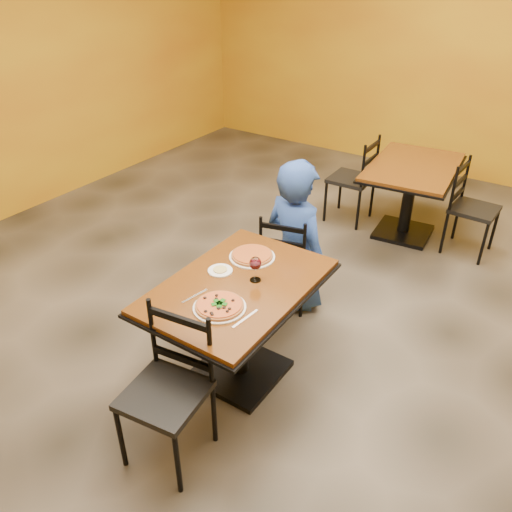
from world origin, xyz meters
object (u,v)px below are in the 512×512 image
Objects in this scene: pizza_far at (252,255)px; diner at (297,234)px; plate_far at (252,257)px; chair_main_near at (165,396)px; chair_second_right at (474,210)px; plate_main at (220,307)px; chair_second_left at (351,179)px; table_main at (238,308)px; table_second at (411,184)px; chair_main_far at (288,258)px; wine_glass at (255,268)px; side_plate at (220,271)px; pizza_main at (219,305)px.

diner is at bearing 92.73° from pizza_far.
plate_far is at bearing 106.87° from diner.
chair_second_right is at bearing 68.89° from chair_main_near.
plate_main is 0.59m from plate_far.
chair_main_near is at bearing -82.23° from pizza_far.
chair_second_left reaches higher than chair_second_right.
table_main is 3.97× the size of plate_far.
chair_second_right is at bearing 71.61° from table_main.
table_second is 0.64m from chair_second_right.
chair_main_far is at bearing 151.04° from chair_second_right.
table_main is 0.98m from diner.
chair_main_far is at bearing -103.54° from table_second.
chair_second_right is 2.49m from plate_far.
wine_glass reaches higher than chair_main_far.
table_main is at bearing 102.57° from plate_main.
chair_main_near is at bearing -74.71° from side_plate.
chair_main_near reaches higher than chair_second_right.
plate_main reaches higher than table_main.
chair_second_right is at bearing 72.40° from wine_glass.
wine_glass is (0.17, -0.21, 0.08)m from plate_far.
wine_glass is (0.01, 0.36, 0.07)m from pizza_main.
pizza_far is at bearing 0.00° from plate_far.
chair_second_left is 1.64m from diner.
table_main is at bearing -95.13° from table_second.
chair_main_far is at bearing 89.62° from side_plate.
side_plate is at bearing 160.43° from chair_second_right.
pizza_main reaches higher than plate_far.
table_main is at bearing -71.76° from pizza_far.
table_main is 0.34m from plate_main.
wine_glass is at bearing 80.92° from chair_main_near.
plate_main is at bearing -74.35° from plate_far.
wine_glass reaches higher than side_plate.
wine_glass is at bearing -51.50° from pizza_far.
chair_main_far reaches higher than pizza_far.
chair_main_far is at bearing 106.28° from wine_glass.
chair_second_right reaches higher than table_second.
chair_main_far is 0.68× the size of diner.
plate_far is (0.29, -2.28, 0.30)m from chair_second_left.
plate_main is at bearing -77.43° from table_main.
wine_glass reaches higher than table_main.
table_main is at bearing 86.46° from chair_main_far.
plate_far is (-0.16, 0.57, 0.00)m from plate_main.
chair_second_left reaches higher than table_main.
wine_glass reaches higher than chair_second_left.
chair_main_far is 0.95m from wine_glass.
diner is (-0.99, -1.61, 0.17)m from chair_second_right.
chair_main_far is 4.63× the size of wine_glass.
table_second is 4.43× the size of pizza_main.
chair_main_near is 2.96× the size of plate_main.
table_second is at bearing 86.25° from wine_glass.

